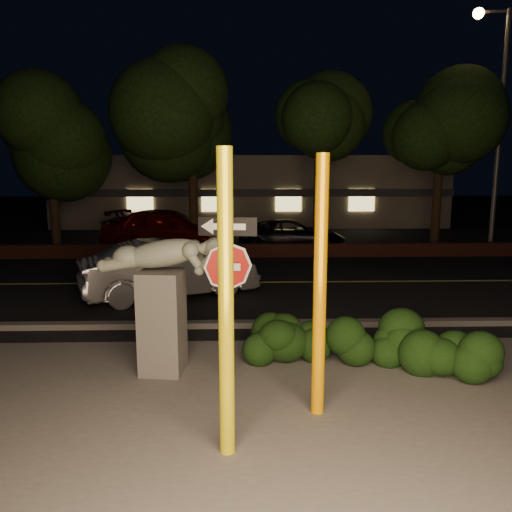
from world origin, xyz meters
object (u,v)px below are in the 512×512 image
at_px(signpost, 228,267).
at_px(silver_sedan, 169,269).
at_px(parked_car_red, 166,229).
at_px(parked_car_darkred, 168,227).
at_px(yellow_pole_left, 226,308).
at_px(streetlight, 496,110).
at_px(parked_car_dark, 291,235).
at_px(yellow_pole_right, 320,289).
at_px(sculpture, 164,289).

relative_size(signpost, silver_sedan, 0.58).
xyz_separation_m(silver_sedan, parked_car_red, (-1.18, 7.53, 0.13)).
bearing_deg(parked_car_red, parked_car_darkred, 13.79).
bearing_deg(yellow_pole_left, signpost, 90.81).
height_order(streetlight, silver_sedan, streetlight).
height_order(streetlight, parked_car_dark, streetlight).
xyz_separation_m(streetlight, parked_car_dark, (-7.93, 0.32, -4.92)).
xyz_separation_m(yellow_pole_left, parked_car_dark, (2.22, 14.87, -1.13)).
bearing_deg(signpost, yellow_pole_right, -31.35).
bearing_deg(streetlight, sculpture, -123.46).
distance_m(yellow_pole_left, parked_car_dark, 15.07).
bearing_deg(parked_car_red, sculpture, -164.22).
xyz_separation_m(yellow_pole_left, parked_car_red, (-2.84, 14.74, -0.88)).
distance_m(parked_car_darkred, parked_car_dark, 5.48).
relative_size(streetlight, parked_car_red, 1.84).
xyz_separation_m(sculpture, parked_car_red, (-1.79, 12.38, -0.52)).
bearing_deg(yellow_pole_left, parked_car_darkred, 100.44).
bearing_deg(yellow_pole_left, sculpture, 113.97).
bearing_deg(parked_car_dark, silver_sedan, 153.78).
bearing_deg(sculpture, yellow_pole_left, -58.96).
relative_size(signpost, streetlight, 0.27).
distance_m(yellow_pole_left, signpost, 1.92).
distance_m(streetlight, silver_sedan, 14.71).
bearing_deg(signpost, parked_car_red, 110.49).
height_order(sculpture, parked_car_red, sculpture).
relative_size(sculpture, streetlight, 0.24).
xyz_separation_m(yellow_pole_left, sculpture, (-1.05, 2.37, -0.36)).
height_order(sculpture, parked_car_dark, sculpture).
height_order(yellow_pole_right, silver_sedan, yellow_pole_right).
bearing_deg(parked_car_red, streetlight, -83.33).
height_order(sculpture, parked_car_darkred, sculpture).
xyz_separation_m(parked_car_red, parked_car_dark, (5.06, 0.12, -0.25)).
bearing_deg(parked_car_darkred, parked_car_red, -156.26).
distance_m(yellow_pole_right, signpost, 1.57).
bearing_deg(yellow_pole_right, parked_car_darkred, 105.18).
height_order(signpost, parked_car_darkred, signpost).
distance_m(sculpture, parked_car_red, 12.52).
relative_size(parked_car_darkred, parked_car_dark, 1.17).
xyz_separation_m(yellow_pole_left, streetlight, (10.15, 14.55, 3.79)).
height_order(yellow_pole_left, streetlight, streetlight).
bearing_deg(parked_car_dark, sculpture, 165.99).
relative_size(signpost, parked_car_red, 0.51).
bearing_deg(signpost, streetlight, 59.24).
distance_m(parked_car_red, parked_car_dark, 5.07).
height_order(yellow_pole_right, parked_car_dark, yellow_pole_right).
height_order(signpost, parked_car_dark, signpost).
height_order(silver_sedan, parked_car_red, parked_car_red).
height_order(yellow_pole_right, parked_car_red, yellow_pole_right).
distance_m(sculpture, parked_car_dark, 12.95).
distance_m(yellow_pole_left, streetlight, 18.14).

